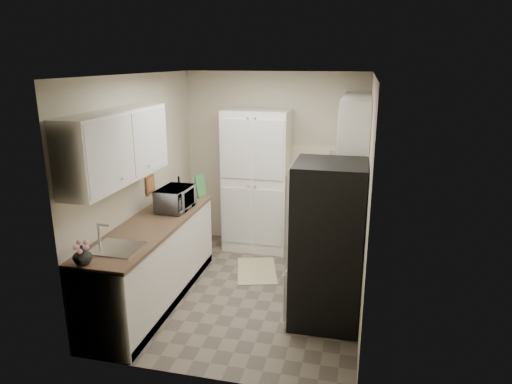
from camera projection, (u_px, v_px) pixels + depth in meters
ground at (248, 290)px, 5.45m from camera, size 3.20×3.20×0.00m
room_shell at (245, 157)px, 4.99m from camera, size 2.64×3.24×2.52m
pantry_cabinet at (257, 181)px, 6.44m from camera, size 0.90×0.55×2.00m
base_cabinet_left at (153, 263)px, 5.14m from camera, size 0.60×2.30×0.88m
countertop_left at (151, 225)px, 5.01m from camera, size 0.63×2.33×0.04m
base_cabinet_right at (339, 228)px, 6.22m from camera, size 0.60×0.80×0.88m
countertop_right at (341, 196)px, 6.09m from camera, size 0.63×0.83×0.04m
electric_range at (334, 248)px, 5.46m from camera, size 0.71×0.78×1.13m
refrigerator at (328, 244)px, 4.62m from camera, size 0.70×0.72×1.70m
microwave at (175, 199)px, 5.43m from camera, size 0.35×0.50×0.27m
wine_bottle at (179, 190)px, 5.72m from camera, size 0.08×0.08×0.30m
flower_vase at (82, 255)px, 3.99m from camera, size 0.19×0.19×0.17m
cutting_board at (201, 186)px, 5.98m from camera, size 0.05×0.22×0.28m
toaster_oven at (350, 185)px, 6.11m from camera, size 0.45×0.50×0.24m
fruit_basket at (349, 172)px, 6.05m from camera, size 0.28×0.28×0.11m
kitchen_mat at (257, 271)px, 5.94m from camera, size 0.68×0.88×0.01m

